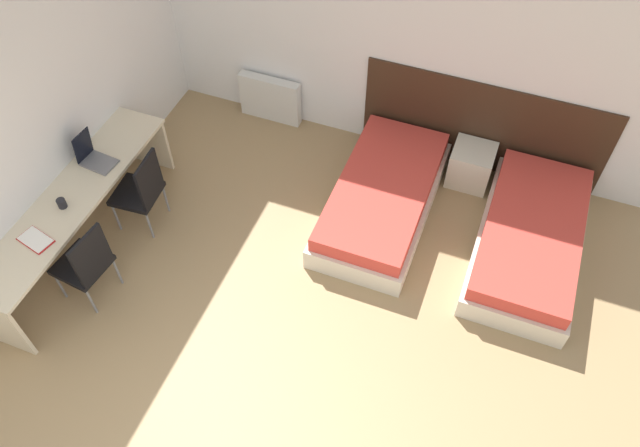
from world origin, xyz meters
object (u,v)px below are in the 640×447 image
at_px(bed_near_door, 530,239).
at_px(chair_near_notebook, 86,262).
at_px(bed_near_window, 382,197).
at_px(chair_near_laptop, 141,189).
at_px(laptop, 93,157).
at_px(nightstand, 471,165).

distance_m(bed_near_door, chair_near_notebook, 4.18).
xyz_separation_m(bed_near_door, chair_near_notebook, (-3.69, -1.94, 0.29)).
distance_m(bed_near_window, bed_near_door, 1.51).
bearing_deg(bed_near_door, chair_near_laptop, -164.80).
xyz_separation_m(bed_near_window, laptop, (-2.63, -1.01, 0.59)).
relative_size(bed_near_door, chair_near_notebook, 2.13).
distance_m(bed_near_window, chair_near_notebook, 2.94).
bearing_deg(chair_near_notebook, chair_near_laptop, 96.35).
xyz_separation_m(bed_near_door, laptop, (-4.14, -1.01, 0.59)).
height_order(bed_near_window, nightstand, nightstand).
distance_m(bed_near_window, chair_near_laptop, 2.42).
distance_m(nightstand, chair_near_laptop, 3.44).
bearing_deg(chair_near_notebook, bed_near_window, 48.02).
bearing_deg(nightstand, bed_near_door, -45.52).
bearing_deg(laptop, bed_near_window, 26.25).
distance_m(chair_near_laptop, laptop, 0.54).
height_order(nightstand, chair_near_notebook, chair_near_notebook).
relative_size(nightstand, chair_near_notebook, 0.48).
relative_size(chair_near_laptop, chair_near_notebook, 1.00).
bearing_deg(chair_near_laptop, bed_near_window, 20.35).
relative_size(nightstand, chair_near_laptop, 0.48).
relative_size(nightstand, laptop, 1.28).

